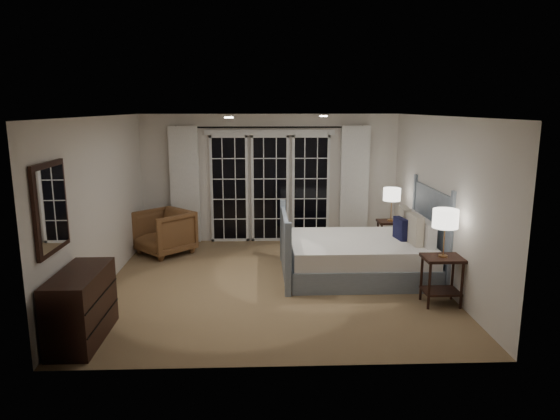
{
  "coord_description": "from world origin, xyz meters",
  "views": [
    {
      "loc": [
        -0.17,
        -7.21,
        2.63
      ],
      "look_at": [
        0.12,
        0.41,
        1.05
      ],
      "focal_mm": 32.0,
      "sensor_mm": 36.0,
      "label": 1
    }
  ],
  "objects_px": {
    "nightstand_left": "(442,273)",
    "nightstand_right": "(390,232)",
    "lamp_left": "(445,219)",
    "armchair": "(164,232)",
    "lamp_right": "(392,195)",
    "bed": "(362,254)",
    "dresser": "(81,306)"
  },
  "relations": [
    {
      "from": "bed",
      "to": "lamp_right",
      "type": "bearing_deg",
      "value": 57.89
    },
    {
      "from": "nightstand_left",
      "to": "armchair",
      "type": "relative_size",
      "value": 0.76
    },
    {
      "from": "armchair",
      "to": "nightstand_right",
      "type": "bearing_deg",
      "value": 43.28
    },
    {
      "from": "armchair",
      "to": "dresser",
      "type": "bearing_deg",
      "value": -50.18
    },
    {
      "from": "lamp_left",
      "to": "armchair",
      "type": "height_order",
      "value": "lamp_left"
    },
    {
      "from": "lamp_right",
      "to": "armchair",
      "type": "distance_m",
      "value": 4.17
    },
    {
      "from": "bed",
      "to": "armchair",
      "type": "distance_m",
      "value": 3.6
    },
    {
      "from": "nightstand_left",
      "to": "lamp_right",
      "type": "xyz_separation_m",
      "value": [
        -0.07,
        2.44,
        0.64
      ]
    },
    {
      "from": "lamp_left",
      "to": "armchair",
      "type": "xyz_separation_m",
      "value": [
        -4.18,
        2.54,
        -0.78
      ]
    },
    {
      "from": "lamp_right",
      "to": "armchair",
      "type": "xyz_separation_m",
      "value": [
        -4.11,
        0.1,
        -0.68
      ]
    },
    {
      "from": "nightstand_right",
      "to": "dresser",
      "type": "height_order",
      "value": "dresser"
    },
    {
      "from": "nightstand_left",
      "to": "nightstand_right",
      "type": "relative_size",
      "value": 1.11
    },
    {
      "from": "nightstand_right",
      "to": "lamp_left",
      "type": "distance_m",
      "value": 2.57
    },
    {
      "from": "bed",
      "to": "nightstand_left",
      "type": "xyz_separation_m",
      "value": [
        0.83,
        -1.23,
        0.1
      ]
    },
    {
      "from": "lamp_left",
      "to": "armchair",
      "type": "bearing_deg",
      "value": 148.7
    },
    {
      "from": "nightstand_left",
      "to": "dresser",
      "type": "relative_size",
      "value": 0.59
    },
    {
      "from": "nightstand_left",
      "to": "bed",
      "type": "bearing_deg",
      "value": 124.1
    },
    {
      "from": "nightstand_right",
      "to": "lamp_right",
      "type": "relative_size",
      "value": 1.0
    },
    {
      "from": "lamp_left",
      "to": "dresser",
      "type": "xyz_separation_m",
      "value": [
        -4.47,
        -0.89,
        -0.78
      ]
    },
    {
      "from": "lamp_left",
      "to": "nightstand_left",
      "type": "bearing_deg",
      "value": 90.0
    },
    {
      "from": "lamp_left",
      "to": "lamp_right",
      "type": "xyz_separation_m",
      "value": [
        -0.07,
        2.44,
        -0.1
      ]
    },
    {
      "from": "bed",
      "to": "dresser",
      "type": "height_order",
      "value": "bed"
    },
    {
      "from": "armchair",
      "to": "nightstand_left",
      "type": "bearing_deg",
      "value": 13.37
    },
    {
      "from": "bed",
      "to": "nightstand_right",
      "type": "xyz_separation_m",
      "value": [
        0.76,
        1.21,
        0.05
      ]
    },
    {
      "from": "bed",
      "to": "lamp_left",
      "type": "xyz_separation_m",
      "value": [
        0.83,
        -1.23,
        0.84
      ]
    },
    {
      "from": "lamp_right",
      "to": "nightstand_right",
      "type": "bearing_deg",
      "value": 26.57
    },
    {
      "from": "lamp_left",
      "to": "lamp_right",
      "type": "relative_size",
      "value": 1.07
    },
    {
      "from": "nightstand_right",
      "to": "armchair",
      "type": "relative_size",
      "value": 0.68
    },
    {
      "from": "nightstand_left",
      "to": "lamp_right",
      "type": "relative_size",
      "value": 1.12
    },
    {
      "from": "lamp_right",
      "to": "bed",
      "type": "bearing_deg",
      "value": -122.11
    },
    {
      "from": "nightstand_left",
      "to": "armchair",
      "type": "height_order",
      "value": "armchair"
    },
    {
      "from": "armchair",
      "to": "dresser",
      "type": "xyz_separation_m",
      "value": [
        -0.29,
        -3.43,
        0.0
      ]
    }
  ]
}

